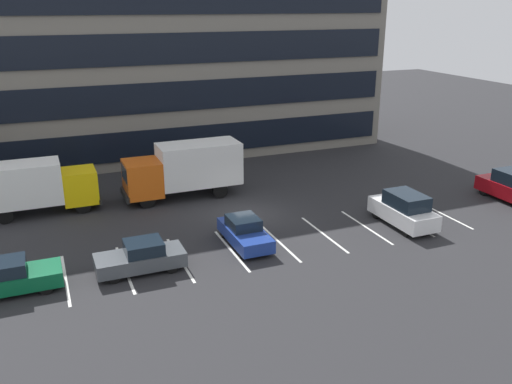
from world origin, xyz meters
TOP-DOWN VIEW (x-y plane):
  - ground_plane at (0.00, 0.00)m, footprint 120.00×120.00m
  - office_building at (0.00, 17.95)m, footprint 35.49×11.43m
  - lot_markings at (0.00, -4.34)m, footprint 22.54×5.40m
  - box_truck_orange at (-2.76, 4.79)m, footprint 7.85×2.60m
  - box_truck_yellow at (-12.11, 5.27)m, footprint 7.13×2.36m
  - sedan_charcoal at (-7.65, -4.82)m, footprint 4.30×1.80m
  - suv_maroon at (16.99, -4.13)m, footprint 1.90×4.49m
  - sedan_forest at (-13.54, -4.65)m, footprint 4.37×1.83m
  - suv_white at (7.76, -4.94)m, footprint 1.91×4.52m
  - sedan_navy at (-1.86, -3.88)m, footprint 1.78×4.25m

SIDE VIEW (x-z plane):
  - ground_plane at x=0.00m, z-range 0.00..0.00m
  - lot_markings at x=0.00m, z-range 0.00..0.01m
  - sedan_navy at x=-1.86m, z-range -0.04..1.48m
  - sedan_charcoal at x=-7.65m, z-range -0.04..1.50m
  - sedan_forest at x=-13.54m, z-range -0.04..1.52m
  - suv_maroon at x=16.99m, z-range -0.03..2.00m
  - suv_white at x=7.76m, z-range -0.03..2.01m
  - box_truck_yellow at x=-12.11m, z-range 0.21..3.52m
  - box_truck_orange at x=-2.76m, z-range 0.23..3.87m
  - office_building at x=0.00m, z-range 0.00..18.00m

